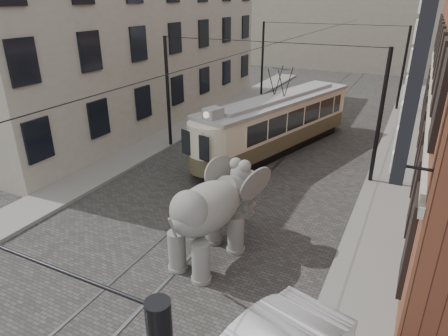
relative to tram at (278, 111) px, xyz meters
The scene contains 9 objects.
ground 8.46m from the tram, 89.64° to the right, with size 120.00×120.00×0.00m, color #3D3B39.
tram_rails 8.45m from the tram, 89.64° to the right, with size 1.54×80.00×0.02m, color slate, non-canonical shape.
sidewalk_right 10.38m from the tram, 53.42° to the right, with size 2.00×60.00×0.15m, color slate.
sidewalk_left 10.62m from the tram, 128.34° to the right, with size 2.00×60.00×0.15m, color slate.
stucco_building 11.44m from the tram, behind, with size 7.00×24.00×10.00m, color gray.
distant_block 32.20m from the tram, 89.91° to the left, with size 28.00×10.00×14.00m, color gray.
catenary 3.25m from the tram, 92.69° to the right, with size 11.00×30.20×6.00m, color black, non-canonical shape.
tram is the anchor object (origin of this frame).
elephant 10.58m from the tram, 82.67° to the right, with size 2.63×4.77×2.92m, color slate, non-canonical shape.
Camera 1 is at (6.49, -11.62, 7.83)m, focal length 31.82 mm.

